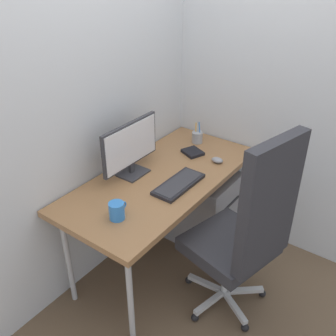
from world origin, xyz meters
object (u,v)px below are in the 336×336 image
Objects in this scene: coffee_mug at (117,211)px; keyboard at (179,184)px; monitor at (131,147)px; notebook at (193,152)px; filing_cabinet at (200,203)px; office_chair at (247,230)px; pen_holder at (197,137)px; mouse at (217,160)px.

keyboard is at bearing -10.36° from coffee_mug.
notebook is at bearing -20.41° from monitor.
keyboard is (-0.47, -0.11, 0.47)m from filing_cabinet.
filing_cabinet is 0.88m from monitor.
filing_cabinet is 4.63× the size of coffee_mug.
keyboard is at bearing -136.19° from notebook.
coffee_mug reaches higher than keyboard.
office_chair is at bearing -102.44° from notebook.
office_chair is at bearing -95.85° from keyboard.
monitor is 2.90× the size of pen_holder.
monitor is at bearing 156.77° from filing_cabinet.
pen_holder is 0.19m from notebook.
filing_cabinet is at bearing -133.99° from pen_holder.
coffee_mug is (-0.42, -0.25, -0.15)m from monitor.
office_chair reaches higher than keyboard.
office_chair is 2.26× the size of filing_cabinet.
monitor reaches higher than coffee_mug.
coffee_mug is at bearing -171.99° from pen_holder.
pen_holder is at bearing 46.01° from filing_cabinet.
coffee_mug is at bearing -152.81° from notebook.
mouse is 0.59× the size of notebook.
pen_holder is (0.19, 0.29, 0.03)m from mouse.
filing_cabinet is 3.33× the size of pen_holder.
notebook is at bearing 55.30° from office_chair.
pen_holder reaches higher than notebook.
monitor is (-0.53, 0.23, 0.66)m from filing_cabinet.
filing_cabinet is (0.52, 0.63, -0.39)m from office_chair.
pen_holder is at bearing 49.34° from office_chair.
keyboard is at bearing -158.11° from pen_holder.
monitor is at bearing 170.98° from pen_holder.
office_chair is 9.16× the size of notebook.
keyboard is 0.41m from mouse.
filing_cabinet is at bearing -20.33° from notebook.
filing_cabinet is 0.51m from mouse.
notebook is 1.14× the size of coffee_mug.
notebook is at bearing 4.93° from coffee_mug.
monitor is 0.63m from mouse.
monitor is 0.39m from keyboard.
office_chair is 0.75m from coffee_mug.
coffee_mug is (-1.07, -0.15, 0.01)m from pen_holder.
notebook is at bearing -157.33° from pen_holder.
office_chair is 0.90m from monitor.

